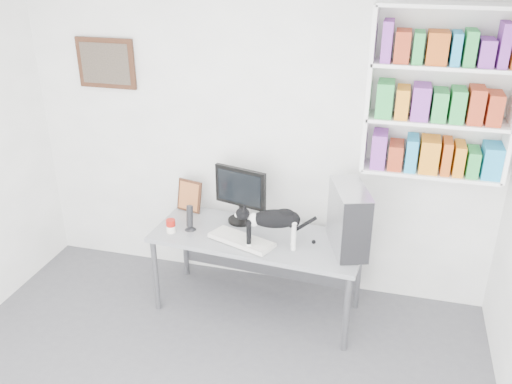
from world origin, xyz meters
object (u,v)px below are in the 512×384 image
Objects in this scene: bookshelf at (441,94)px; cat at (273,228)px; monitor at (241,195)px; keyboard at (242,240)px; desk at (257,273)px; pc_tower at (349,218)px; speaker at (190,218)px; soup_can at (171,226)px; leaning_print at (189,195)px.

cat is (-1.09, -0.50, -0.98)m from bookshelf.
keyboard is at bearing -58.23° from monitor.
desk is 0.93m from pc_tower.
cat is (-0.55, -0.15, -0.08)m from pc_tower.
pc_tower reaches higher than speaker.
pc_tower is at bearing 2.14° from speaker.
keyboard is 0.95× the size of cat.
soup_can is 0.20× the size of cat.
leaning_print is (-0.13, 0.33, 0.03)m from speaker.
bookshelf is 1.55m from cat.
desk is 0.81m from soup_can.
leaning_print is (-1.39, 0.29, -0.11)m from pc_tower.
pc_tower reaches higher than soup_can.
monitor is 0.98× the size of pc_tower.
cat is (0.72, -0.11, 0.06)m from speaker.
monitor is at bearing 126.91° from keyboard.
cat is (0.85, -0.44, 0.03)m from leaning_print.
bookshelf reaches higher than monitor.
desk is 0.89m from leaning_print.
speaker is 0.73m from cat.
leaning_print is at bearing -178.32° from bookshelf.
speaker is 0.36m from leaning_print.
monitor is at bearing 137.22° from desk.
speaker reaches higher than soup_can.
monitor reaches higher than desk.
desk is at bearing 161.69° from pc_tower.
speaker reaches higher than desk.
monitor is 0.89× the size of cat.
speaker is at bearing 163.25° from pc_tower.
pc_tower is 0.57m from cat.
bookshelf is 4.34× the size of leaning_print.
keyboard is at bearing -21.65° from leaning_print.
pc_tower is 2.28× the size of speaker.
keyboard is 2.38× the size of speaker.
pc_tower is at bearing 2.09° from monitor.
bookshelf is 2.12m from speaker.
desk is 3.33× the size of pc_tower.
desk is 7.61× the size of speaker.
pc_tower is at bearing 2.01° from leaning_print.
pc_tower is at bearing 4.41° from desk.
speaker is at bearing -172.05° from desk.
monitor is at bearing -174.40° from bookshelf.
desk is at bearing 4.13° from speaker.
monitor is at bearing 3.80° from leaning_print.
keyboard is at bearing -160.55° from bookshelf.
pc_tower is 1.42m from soup_can.
soup_can is (-1.95, -0.46, -1.10)m from bookshelf.
monitor is 0.62m from soup_can.
soup_can is at bearing 166.21° from pc_tower.
keyboard reaches higher than desk.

